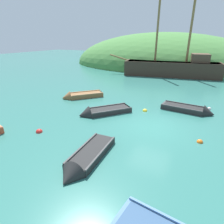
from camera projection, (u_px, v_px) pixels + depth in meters
The scene contains 11 objects.
ground_plane at pixel (152, 126), 11.51m from camera, with size 120.00×120.00×0.00m, color #2D6B60.
shore_hill at pixel (161, 65), 37.67m from camera, with size 36.66×23.78×12.28m, color #477F3D.
sailing_ship at pixel (172, 70), 26.50m from camera, with size 15.61×5.49×13.08m.
rowboat_far at pixel (101, 112), 13.40m from camera, with size 3.41×3.63×1.14m.
rowboat_portside at pixel (85, 161), 8.15m from camera, with size 1.24×3.68×1.06m.
rowboat_outer_left at pixel (80, 96), 17.02m from camera, with size 3.34×3.44×1.09m.
rowboat_outer_right at pixel (191, 110), 13.74m from camera, with size 3.78×1.54×1.12m.
buoy_yellow at pixel (145, 111), 13.93m from camera, with size 0.35×0.35×0.35m, color yellow.
buoy_orange at pixel (200, 142), 9.77m from camera, with size 0.32×0.32×0.32m, color orange.
buoy_red at pixel (39, 132), 10.83m from camera, with size 0.38×0.38×0.38m, color red.
buoy_white at pixel (209, 109), 14.32m from camera, with size 0.30×0.30×0.30m, color white.
Camera 1 is at (2.27, -10.40, 5.12)m, focal length 29.79 mm.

